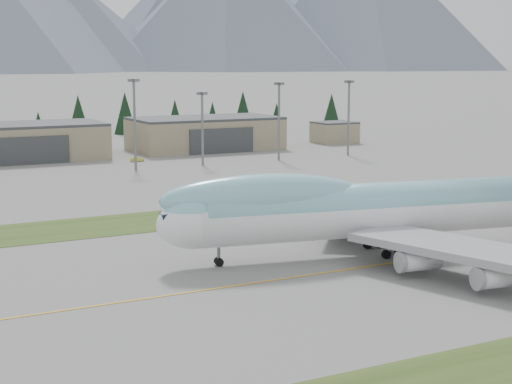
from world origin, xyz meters
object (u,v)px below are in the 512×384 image
boeing_747_freighter (389,208)px  hangar_center (21,142)px  hangar_right (205,133)px  service_vehicle_b (137,162)px  service_vehicle_c (242,151)px

boeing_747_freighter → hangar_center: size_ratio=1.71×
hangar_right → boeing_747_freighter: bearing=-102.7°
boeing_747_freighter → hangar_center: bearing=111.3°
hangar_center → service_vehicle_b: hangar_center is taller
service_vehicle_b → service_vehicle_c: (39.56, 10.58, 0.00)m
boeing_747_freighter → service_vehicle_b: bearing=99.7°
boeing_747_freighter → service_vehicle_b: (1.81, 123.90, -7.10)m
hangar_center → hangar_right: 60.00m
service_vehicle_c → hangar_center: bearing=158.1°
boeing_747_freighter → service_vehicle_c: size_ratio=20.23×
hangar_center → service_vehicle_b: size_ratio=11.75×
boeing_747_freighter → service_vehicle_c: boeing_747_freighter is taller
service_vehicle_c → boeing_747_freighter: bearing=-120.8°
hangar_center → hangar_right: size_ratio=1.00×
hangar_right → service_vehicle_c: bearing=-48.5°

